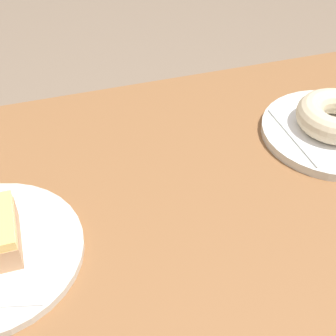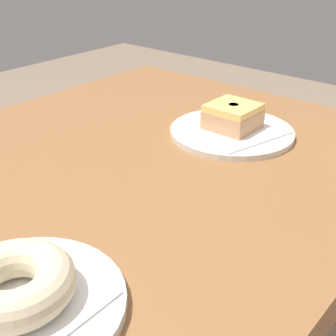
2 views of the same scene
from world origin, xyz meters
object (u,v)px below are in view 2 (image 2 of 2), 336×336
object	(u,v)px
plate_glazed_square	(232,132)
plate_sugar_ring	(19,307)
donut_sugar_ring	(14,283)
donut_glazed_square	(233,116)

from	to	relation	value
plate_glazed_square	plate_sugar_ring	bearing A→B (deg)	9.45
plate_sugar_ring	donut_sugar_ring	xyz separation A→B (m)	(0.00, 0.00, 0.03)
plate_sugar_ring	donut_sugar_ring	size ratio (longest dim) A/B	1.80
donut_sugar_ring	donut_glazed_square	size ratio (longest dim) A/B	1.41
donut_sugar_ring	plate_glazed_square	world-z (taller)	donut_sugar_ring
plate_sugar_ring	donut_glazed_square	world-z (taller)	donut_glazed_square
plate_glazed_square	donut_glazed_square	distance (m)	0.03
donut_sugar_ring	donut_glazed_square	distance (m)	0.50
plate_glazed_square	donut_glazed_square	size ratio (longest dim) A/B	2.70
plate_sugar_ring	donut_glazed_square	bearing A→B (deg)	-170.55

